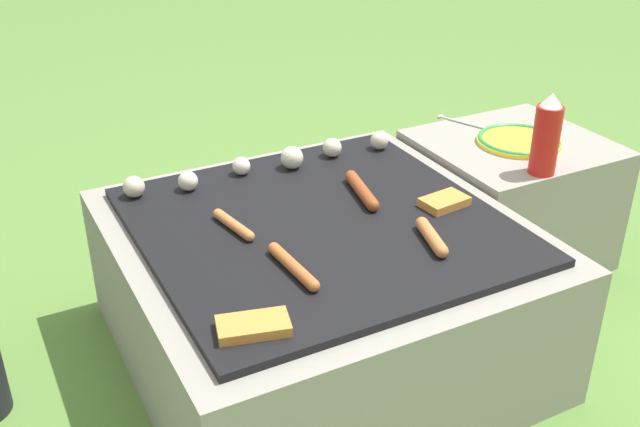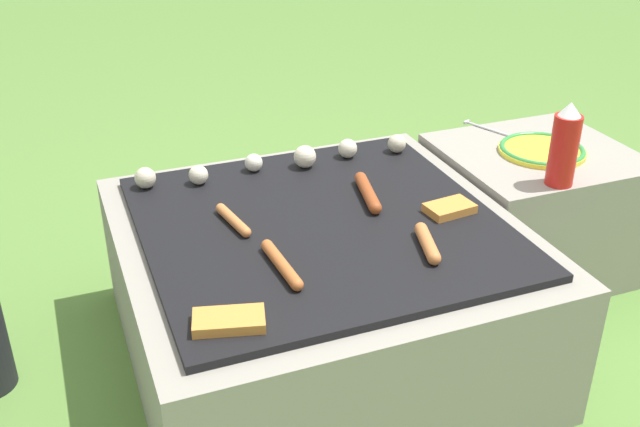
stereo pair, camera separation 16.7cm
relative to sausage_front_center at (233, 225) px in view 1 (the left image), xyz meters
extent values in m
plane|color=#567F38|center=(0.19, -0.06, -0.38)|extent=(14.00, 14.00, 0.00)
cube|color=gray|center=(0.19, -0.06, -0.20)|extent=(0.89, 0.89, 0.35)
cube|color=black|center=(0.19, -0.06, -0.02)|extent=(0.78, 0.78, 0.02)
cube|color=gray|center=(0.89, 0.10, -0.19)|extent=(0.49, 0.46, 0.37)
cylinder|color=#B7602D|center=(0.04, -0.22, 0.00)|extent=(0.03, 0.16, 0.03)
sphere|color=#B7602D|center=(0.05, -0.30, 0.00)|extent=(0.03, 0.03, 0.03)
sphere|color=#B7602D|center=(0.04, -0.14, 0.00)|extent=(0.03, 0.03, 0.03)
cylinder|color=#93421E|center=(0.33, 0.01, 0.00)|extent=(0.06, 0.17, 0.03)
sphere|color=#93421E|center=(0.32, -0.07, 0.00)|extent=(0.03, 0.03, 0.03)
sphere|color=#93421E|center=(0.35, 0.09, 0.00)|extent=(0.03, 0.03, 0.03)
cylinder|color=#C6753D|center=(0.35, -0.25, 0.00)|extent=(0.06, 0.13, 0.03)
sphere|color=#C6753D|center=(0.37, -0.19, 0.00)|extent=(0.03, 0.03, 0.03)
sphere|color=#C6753D|center=(0.34, -0.31, 0.00)|extent=(0.03, 0.03, 0.03)
cylinder|color=#C6753D|center=(0.00, 0.00, 0.00)|extent=(0.05, 0.13, 0.02)
sphere|color=#C6753D|center=(0.01, -0.06, 0.00)|extent=(0.02, 0.02, 0.02)
sphere|color=#C6753D|center=(-0.01, 0.06, 0.00)|extent=(0.02, 0.02, 0.02)
cube|color=#D18438|center=(-0.11, -0.36, 0.00)|extent=(0.14, 0.10, 0.02)
cube|color=#D18438|center=(0.48, -0.12, 0.00)|extent=(0.12, 0.08, 0.02)
sphere|color=beige|center=(-0.15, 0.26, 0.01)|extent=(0.05, 0.05, 0.05)
sphere|color=beige|center=(-0.02, 0.23, 0.01)|extent=(0.05, 0.05, 0.05)
sphere|color=silver|center=(0.13, 0.26, 0.01)|extent=(0.05, 0.05, 0.05)
sphere|color=beige|center=(0.26, 0.23, 0.02)|extent=(0.06, 0.06, 0.06)
sphere|color=beige|center=(0.38, 0.25, 0.01)|extent=(0.05, 0.05, 0.05)
sphere|color=beige|center=(0.52, 0.24, 0.01)|extent=(0.05, 0.05, 0.05)
cylinder|color=yellow|center=(0.89, 0.09, -0.01)|extent=(0.23, 0.23, 0.01)
torus|color=#338C3F|center=(0.89, 0.09, 0.00)|extent=(0.23, 0.23, 0.01)
cylinder|color=red|center=(0.81, -0.09, 0.08)|extent=(0.07, 0.07, 0.18)
cone|color=white|center=(0.81, -0.09, 0.18)|extent=(0.05, 0.05, 0.03)
cylinder|color=silver|center=(0.85, 0.26, -0.01)|extent=(0.08, 0.19, 0.01)
cube|color=silver|center=(0.81, 0.35, -0.01)|extent=(0.03, 0.02, 0.01)
camera|label=1|loc=(-0.50, -1.36, 0.79)|focal=42.00mm
camera|label=2|loc=(-0.35, -1.43, 0.79)|focal=42.00mm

